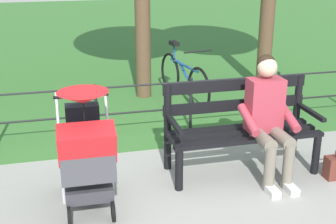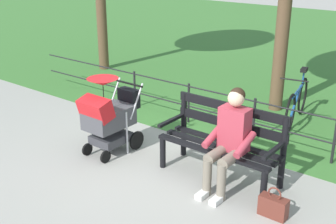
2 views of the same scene
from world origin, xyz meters
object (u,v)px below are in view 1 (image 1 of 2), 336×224
object	(u,v)px
bicycle	(183,79)
person_on_bench	(268,115)
stroller	(86,149)
park_bench	(240,123)

from	to	relation	value
bicycle	person_on_bench	bearing A→B (deg)	93.85
person_on_bench	stroller	xyz separation A→B (m)	(1.86, 0.21, -0.08)
park_bench	bicycle	size ratio (longest dim) A/B	0.98
person_on_bench	stroller	bearing A→B (deg)	6.45
person_on_bench	stroller	size ratio (longest dim) A/B	1.11
park_bench	stroller	world-z (taller)	stroller
stroller	bicycle	distance (m)	3.27
stroller	bicycle	xyz separation A→B (m)	(-1.68, -2.79, -0.23)
park_bench	stroller	xyz separation A→B (m)	(1.64, 0.43, 0.07)
bicycle	park_bench	bearing A→B (deg)	89.09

